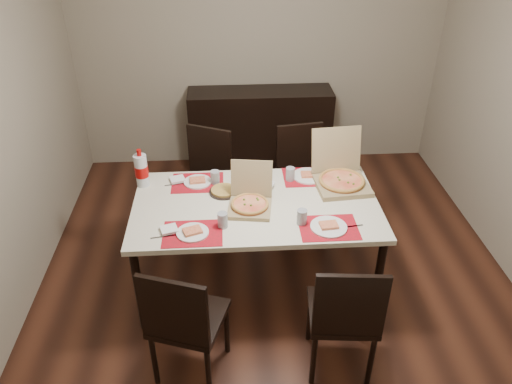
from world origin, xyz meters
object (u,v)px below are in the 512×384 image
(dining_table, at_px, (256,211))
(chair_far_right, at_px, (302,172))
(dip_bowl, at_px, (266,185))
(soda_bottle, at_px, (141,170))
(chair_far_left, at_px, (205,176))
(chair_near_left, at_px, (184,320))
(pizza_box_center, at_px, (250,201))
(chair_near_right, at_px, (344,314))
(sideboard, at_px, (260,131))

(dining_table, relative_size, chair_far_right, 1.94)
(dip_bowl, xyz_separation_m, soda_bottle, (-0.95, 0.09, 0.11))
(dining_table, xyz_separation_m, soda_bottle, (-0.86, 0.32, 0.20))
(chair_far_left, xyz_separation_m, dip_bowl, (0.49, -0.61, 0.25))
(chair_near_left, distance_m, chair_far_right, 1.97)
(pizza_box_center, bearing_deg, chair_far_left, 112.35)
(chair_far_right, height_order, pizza_box_center, pizza_box_center)
(dining_table, relative_size, pizza_box_center, 4.78)
(chair_near_left, bearing_deg, chair_far_left, 86.93)
(chair_near_right, bearing_deg, dining_table, 118.54)
(chair_near_right, xyz_separation_m, dip_bowl, (-0.40, 1.12, 0.25))
(chair_near_left, xyz_separation_m, chair_near_right, (0.98, -0.01, 0.00))
(chair_near_left, distance_m, dip_bowl, 1.27)
(dining_table, height_order, dip_bowl, dip_bowl)
(chair_near_right, bearing_deg, chair_near_left, 179.15)
(chair_near_left, bearing_deg, chair_near_right, -0.85)
(sideboard, height_order, soda_bottle, soda_bottle)
(chair_far_left, height_order, soda_bottle, soda_bottle)
(dip_bowl, bearing_deg, soda_bottle, 174.33)
(chair_near_right, height_order, chair_far_right, same)
(dining_table, xyz_separation_m, dip_bowl, (0.09, 0.22, 0.08))
(chair_near_right, height_order, chair_far_left, same)
(chair_far_left, bearing_deg, chair_far_right, 0.46)
(chair_far_right, bearing_deg, chair_far_left, -179.54)
(pizza_box_center, bearing_deg, soda_bottle, 156.31)
(sideboard, relative_size, soda_bottle, 4.89)
(dining_table, height_order, chair_near_right, chair_near_right)
(dining_table, xyz_separation_m, chair_near_right, (0.49, -0.89, -0.17))
(chair_far_left, bearing_deg, soda_bottle, -131.30)
(chair_near_right, relative_size, pizza_box_center, 2.47)
(chair_far_right, bearing_deg, soda_bottle, -158.45)
(chair_near_right, height_order, soda_bottle, soda_bottle)
(dining_table, relative_size, chair_near_right, 1.94)
(pizza_box_center, bearing_deg, dip_bowl, 62.97)
(chair_far_left, xyz_separation_m, pizza_box_center, (0.36, -0.87, 0.29))
(sideboard, distance_m, chair_near_left, 2.81)
(chair_near_right, bearing_deg, chair_far_left, 117.25)
(pizza_box_center, bearing_deg, chair_near_left, -118.17)
(sideboard, xyz_separation_m, chair_near_left, (-0.66, -2.73, 0.06))
(chair_far_right, bearing_deg, chair_near_left, -119.24)
(chair_near_left, relative_size, chair_near_right, 1.00)
(sideboard, relative_size, chair_far_right, 1.61)
(dining_table, distance_m, pizza_box_center, 0.13)
(sideboard, bearing_deg, dip_bowl, -92.63)
(chair_near_left, distance_m, chair_far_left, 1.71)
(sideboard, height_order, chair_far_left, chair_far_left)
(sideboard, distance_m, pizza_box_center, 1.93)
(sideboard, xyz_separation_m, dining_table, (-0.16, -1.85, 0.23))
(sideboard, bearing_deg, dining_table, -95.06)
(chair_near_left, xyz_separation_m, pizza_box_center, (0.45, 0.84, 0.29))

